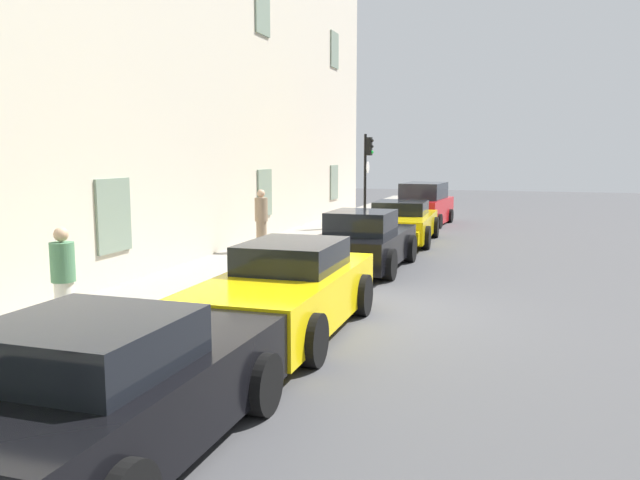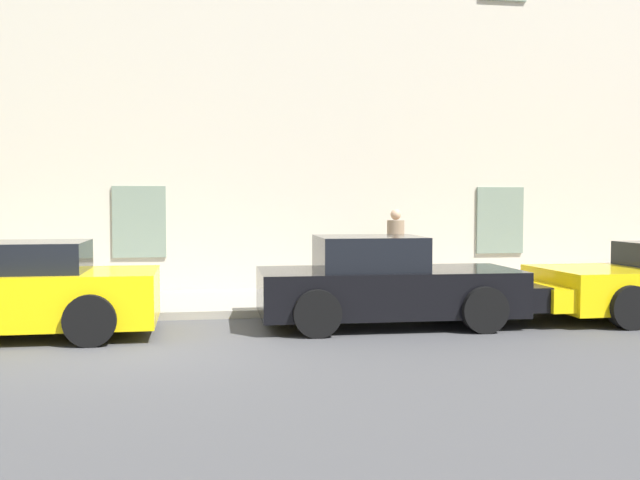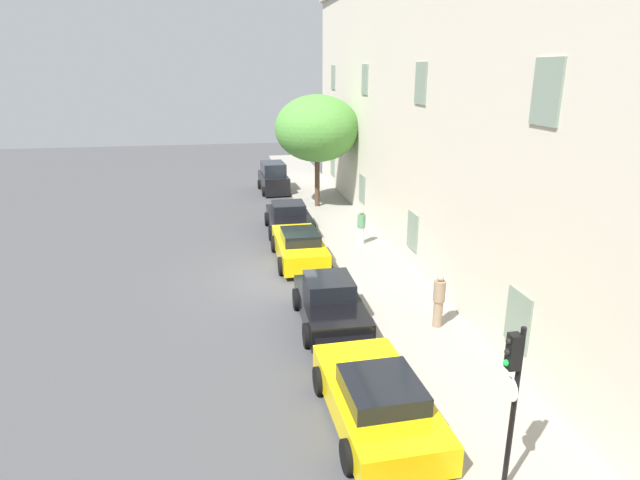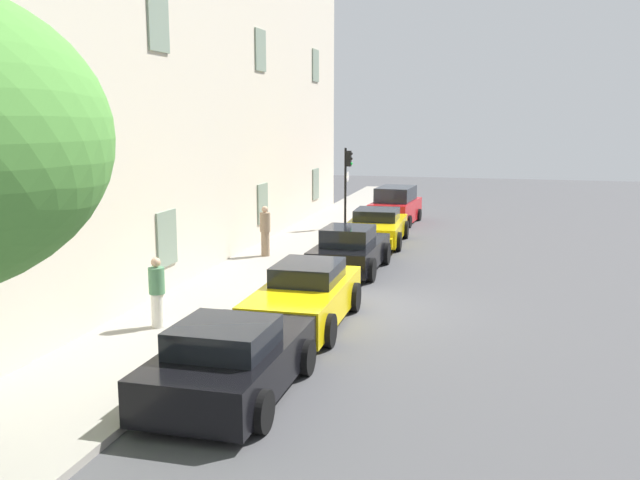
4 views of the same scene
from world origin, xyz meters
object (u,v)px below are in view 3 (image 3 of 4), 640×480
at_px(sportscar_red_lead, 289,220).
at_px(tree_near_kerb, 317,129).
at_px(pedestrian_admiring, 361,226).
at_px(sportscar_tail_end, 374,395).
at_px(pedestrian_strolling, 439,300).
at_px(traffic_light, 513,383).
at_px(sportscar_yellow_flank, 298,245).
at_px(sportscar_white_middle, 331,308).
at_px(hatchback_distant, 273,179).

relative_size(sportscar_red_lead, tree_near_kerb, 0.71).
distance_m(tree_near_kerb, pedestrian_admiring, 8.23).
distance_m(sportscar_tail_end, tree_near_kerb, 20.12).
relative_size(sportscar_tail_end, pedestrian_strolling, 2.88).
bearing_deg(traffic_light, sportscar_yellow_flank, -172.15).
xyz_separation_m(sportscar_white_middle, tree_near_kerb, (-14.88, 2.16, 3.96)).
xyz_separation_m(sportscar_yellow_flank, hatchback_distant, (-13.40, 0.22, 0.23)).
relative_size(sportscar_tail_end, traffic_light, 1.45).
xyz_separation_m(traffic_light, pedestrian_strolling, (-6.63, 1.44, -1.45)).
xyz_separation_m(sportscar_tail_end, tree_near_kerb, (-19.61, 2.11, 4.00)).
xyz_separation_m(sportscar_tail_end, traffic_light, (2.75, 1.69, 1.88)).
distance_m(sportscar_tail_end, pedestrian_strolling, 5.01).
distance_m(sportscar_yellow_flank, traffic_light, 14.02).
bearing_deg(sportscar_tail_end, sportscar_red_lead, -179.67).
xyz_separation_m(sportscar_tail_end, hatchback_distant, (-24.42, 0.02, 0.27)).
height_order(sportscar_tail_end, hatchback_distant, hatchback_distant).
distance_m(sportscar_red_lead, traffic_light, 17.99).
height_order(sportscar_red_lead, sportscar_yellow_flank, sportscar_yellow_flank).
bearing_deg(hatchback_distant, sportscar_yellow_flank, -0.95).
xyz_separation_m(traffic_light, pedestrian_admiring, (-15.01, 1.16, -1.52)).
relative_size(tree_near_kerb, traffic_light, 1.85).
bearing_deg(sportscar_tail_end, sportscar_white_middle, -179.37).
relative_size(sportscar_white_middle, pedestrian_admiring, 2.85).
relative_size(sportscar_tail_end, pedestrian_admiring, 3.08).
bearing_deg(sportscar_yellow_flank, tree_near_kerb, 164.90).
height_order(sportscar_tail_end, pedestrian_admiring, pedestrian_admiring).
bearing_deg(sportscar_red_lead, pedestrian_admiring, 46.48).
relative_size(hatchback_distant, tree_near_kerb, 0.61).
height_order(sportscar_red_lead, hatchback_distant, hatchback_distant).
bearing_deg(pedestrian_strolling, sportscar_yellow_flank, -154.94).
relative_size(sportscar_red_lead, sportscar_white_middle, 0.98).
xyz_separation_m(hatchback_distant, tree_near_kerb, (4.81, 2.09, 3.72)).
distance_m(hatchback_distant, tree_near_kerb, 6.44).
xyz_separation_m(sportscar_yellow_flank, tree_near_kerb, (-8.59, 2.32, 3.96)).
height_order(sportscar_tail_end, pedestrian_strolling, pedestrian_strolling).
bearing_deg(sportscar_white_middle, pedestrian_strolling, 75.13).
relative_size(sportscar_white_middle, pedestrian_strolling, 2.66).
bearing_deg(sportscar_yellow_flank, sportscar_white_middle, 1.39).
distance_m(sportscar_tail_end, traffic_light, 3.73).
bearing_deg(sportscar_red_lead, sportscar_yellow_flank, -1.68).
xyz_separation_m(sportscar_red_lead, sportscar_yellow_flank, (4.04, -0.12, 0.02)).
distance_m(sportscar_white_middle, sportscar_tail_end, 4.73).
bearing_deg(sportscar_red_lead, sportscar_tail_end, 0.33).
height_order(pedestrian_admiring, pedestrian_strolling, pedestrian_strolling).
bearing_deg(pedestrian_admiring, hatchback_distant, -166.85).
height_order(sportscar_yellow_flank, hatchback_distant, hatchback_distant).
height_order(sportscar_white_middle, tree_near_kerb, tree_near_kerb).
xyz_separation_m(tree_near_kerb, pedestrian_strolling, (15.73, 1.02, -3.57)).
distance_m(hatchback_distant, pedestrian_admiring, 12.48).
height_order(sportscar_yellow_flank, sportscar_white_middle, sportscar_white_middle).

